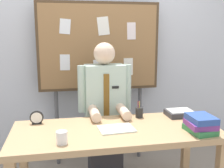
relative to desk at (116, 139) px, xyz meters
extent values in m
cube|color=silver|center=(0.00, 1.12, 0.70)|extent=(6.40, 0.08, 2.70)
cube|color=tan|center=(0.00, 0.00, 0.07)|extent=(1.72, 0.74, 0.05)
cube|color=tan|center=(-0.80, 0.31, -0.31)|extent=(0.07, 0.07, 0.70)
cube|color=tan|center=(0.80, 0.31, -0.31)|extent=(0.07, 0.07, 0.70)
cube|color=#2D2D33|center=(0.00, 0.57, -0.43)|extent=(0.34, 0.30, 0.44)
cube|color=#B2CCBC|center=(0.00, 0.57, 0.17)|extent=(0.40, 0.22, 0.78)
sphere|color=beige|center=(0.00, 0.57, 0.68)|extent=(0.22, 0.22, 0.22)
cylinder|color=#B2CCBC|center=(-0.23, 0.55, 0.33)|extent=(0.09, 0.09, 0.47)
cylinder|color=#B2CCBC|center=(0.23, 0.55, 0.33)|extent=(0.09, 0.09, 0.47)
cylinder|color=beige|center=(-0.14, 0.31, 0.14)|extent=(0.09, 0.30, 0.09)
cylinder|color=beige|center=(0.14, 0.31, 0.14)|extent=(0.09, 0.30, 0.09)
cube|color=brown|center=(0.00, 0.46, 0.23)|extent=(0.06, 0.01, 0.51)
cube|color=black|center=(0.09, 0.46, 0.35)|extent=(0.07, 0.01, 0.02)
cube|color=#4C3823|center=(0.00, 0.92, 0.73)|extent=(1.37, 0.05, 0.98)
cube|color=olive|center=(0.00, 0.91, 0.73)|extent=(1.31, 0.04, 0.92)
cylinder|color=#59595E|center=(-0.50, 0.95, -0.19)|extent=(0.04, 0.04, 0.92)
cylinder|color=#59595E|center=(0.50, 0.95, -0.19)|extent=(0.04, 0.04, 0.92)
cube|color=white|center=(0.04, 0.89, 0.95)|extent=(0.15, 0.00, 0.21)
cube|color=white|center=(-0.02, 0.89, 0.51)|extent=(0.11, 0.00, 0.14)
cube|color=white|center=(-0.37, 0.89, 0.95)|extent=(0.13, 0.00, 0.17)
cube|color=white|center=(-0.39, 0.89, 0.56)|extent=(0.11, 0.00, 0.18)
cube|color=silver|center=(0.36, 0.89, 0.90)|extent=(0.10, 0.00, 0.19)
cube|color=white|center=(0.33, 0.89, 0.50)|extent=(0.11, 0.00, 0.20)
cube|color=#337F47|center=(0.65, -0.21, 0.11)|extent=(0.21, 0.27, 0.05)
cube|color=#72337F|center=(0.65, -0.21, 0.16)|extent=(0.22, 0.24, 0.05)
cube|color=#2D4C99|center=(0.65, -0.21, 0.21)|extent=(0.19, 0.24, 0.05)
cube|color=silver|center=(0.00, -0.02, 0.10)|extent=(0.30, 0.23, 0.01)
cylinder|color=black|center=(-0.66, 0.26, 0.15)|extent=(0.12, 0.02, 0.12)
cylinder|color=white|center=(-0.66, 0.24, 0.15)|extent=(0.10, 0.00, 0.10)
cube|color=black|center=(-0.66, 0.26, 0.10)|extent=(0.08, 0.04, 0.01)
cylinder|color=white|center=(-0.45, -0.23, 0.14)|extent=(0.08, 0.08, 0.09)
cylinder|color=#262626|center=(0.28, 0.26, 0.14)|extent=(0.07, 0.07, 0.09)
cylinder|color=#263399|center=(0.28, 0.27, 0.18)|extent=(0.01, 0.01, 0.15)
cylinder|color=maroon|center=(0.27, 0.26, 0.18)|extent=(0.01, 0.01, 0.15)
cylinder|color=gold|center=(0.28, 0.25, 0.18)|extent=(0.01, 0.01, 0.15)
cube|color=#333338|center=(0.68, 0.23, 0.12)|extent=(0.26, 0.20, 0.05)
cube|color=white|center=(0.68, 0.23, 0.15)|extent=(0.22, 0.17, 0.01)
camera|label=1|loc=(-0.45, -2.11, 0.89)|focal=43.42mm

